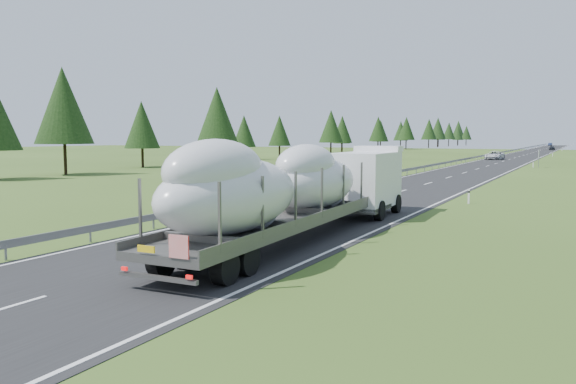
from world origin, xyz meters
The scene contains 9 objects.
road_surface centered at (0.00, 100.00, 0.01)m, with size 10.00×400.00×0.02m, color black.
guardrail centered at (-5.30, 99.94, 0.60)m, with size 0.10×400.00×0.76m.
marker_posts centered at (6.50, 155.00, 0.54)m, with size 0.13×350.08×1.00m.
highway_sign centered at (7.20, 80.00, 1.81)m, with size 0.08×0.90×2.60m.
tree_line_left centered at (-42.55, 140.48, 6.90)m, with size 14.09×330.16×12.65m.
boat_truck centered at (2.32, 12.96, 2.41)m, with size 3.72×21.45×4.49m.
distant_van centered at (-2.54, 106.41, 0.83)m, with size 2.76×5.98×1.66m, color silver.
distant_car_dark centered at (3.04, 193.11, 0.71)m, with size 1.67×4.14×1.41m, color black.
distant_car_blue centered at (-2.46, 284.19, 0.69)m, with size 1.47×4.21×1.39m, color #16203E.
Camera 1 is at (13.48, -9.03, 4.58)m, focal length 35.00 mm.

